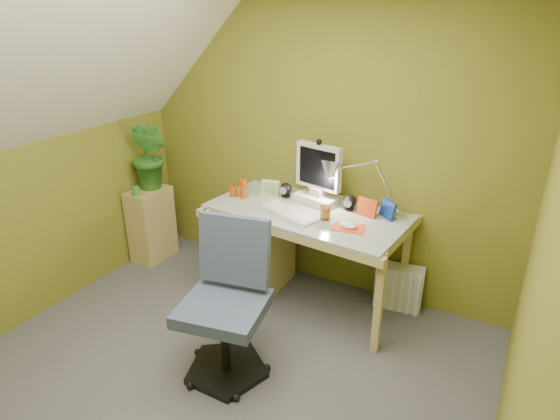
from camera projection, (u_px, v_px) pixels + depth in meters
The scene contains 22 objects.
floor at pixel (200, 395), 2.86m from camera, with size 3.20×3.20×0.01m, color #505056.
wall_back at pixel (317, 143), 3.66m from camera, with size 3.20×0.01×2.40m, color olive.
wall_right at pixel (536, 304), 1.66m from camera, with size 0.01×3.20×2.40m, color olive.
slope_ceiling at pixel (33, 71), 2.57m from camera, with size 1.10×3.20×1.10m, color white.
desk at pixel (306, 256), 3.64m from camera, with size 1.46×0.73×0.78m, color tan, non-canonical shape.
monitor at pixel (319, 172), 3.53m from camera, with size 0.36×0.21×0.49m, color silver, non-canonical shape.
speaker_left at pixel (286, 190), 3.71m from camera, with size 0.10×0.10×0.12m, color black, non-canonical shape.
speaker_right at pixel (350, 202), 3.47m from camera, with size 0.10×0.10×0.12m, color black, non-canonical shape.
keyboard at pixel (289, 213), 3.40m from camera, with size 0.47×0.15×0.02m, color white.
mousepad at pixel (348, 228), 3.20m from camera, with size 0.22×0.16×0.01m, color #E44623.
mouse at pixel (348, 225), 3.19m from camera, with size 0.12×0.08×0.04m, color white.
amber_tumbler at pixel (325, 213), 3.32m from camera, with size 0.07×0.07×0.10m, color #915315.
candle_cluster at pixel (241, 188), 3.73m from camera, with size 0.16×0.14×0.12m, color #BE4410, non-canonical shape.
photo_frame_red at pixel (367, 207), 3.36m from camera, with size 0.15×0.02×0.13m, color red.
photo_frame_blue at pixel (388, 209), 3.33m from camera, with size 0.15×0.02×0.13m, color navy.
photo_frame_green at pixel (270, 188), 3.75m from camera, with size 0.14×0.02×0.12m, color #C0CE8D.
desk_lamp at pixel (377, 174), 3.30m from camera, with size 0.57×0.25×0.61m, color #ACADB0, non-canonical shape.
side_ledge at pixel (152, 224), 4.30m from camera, with size 0.25×0.39×0.68m, color tan.
potted_plant at pixel (150, 156), 4.08m from camera, with size 0.34×0.27×0.61m, color #307426.
green_cup at pixel (136, 191), 4.02m from camera, with size 0.07×0.07×0.08m, color #418638.
task_chair at pixel (223, 305), 2.83m from camera, with size 0.57×0.57×1.02m, color #3C4A63, non-canonical shape.
radiator at pixel (399, 287), 3.63m from camera, with size 0.36×0.14×0.36m, color silver.
Camera 1 is at (1.48, -1.66, 2.17)m, focal length 30.00 mm.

